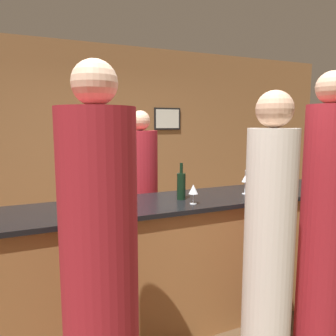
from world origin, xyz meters
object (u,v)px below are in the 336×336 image
wine_bottle_1 (309,179)px  guest_0 (324,224)px  bartender (141,206)px  guest_2 (269,248)px  guest_1 (100,280)px  wine_bottle_0 (181,185)px  ice_bucket (256,180)px

wine_bottle_1 → guest_0: bearing=-128.7°
guest_0 → wine_bottle_1: (0.48, 0.59, 0.20)m
bartender → guest_2: guest_2 is taller
guest_1 → wine_bottle_1: size_ratio=7.19×
guest_1 → wine_bottle_0: bearing=44.5°
wine_bottle_1 → ice_bucket: 0.49m
bartender → wine_bottle_1: size_ratio=6.61×
bartender → guest_2: size_ratio=0.96×
ice_bucket → wine_bottle_0: bearing=-175.5°
guest_2 → bartender: bearing=102.4°
guest_2 → wine_bottle_0: size_ratio=6.26×
bartender → guest_0: guest_0 is taller
guest_0 → bartender: bearing=120.7°
wine_bottle_0 → guest_2: bearing=-72.9°
bartender → wine_bottle_1: bearing=147.1°
ice_bucket → guest_0: bearing=-91.9°
guest_1 → wine_bottle_0: guest_1 is taller
guest_0 → wine_bottle_0: bearing=136.6°
guest_0 → guest_1: size_ratio=1.03×
guest_0 → guest_2: guest_0 is taller
bartender → guest_1: (-0.76, -1.57, 0.07)m
guest_1 → ice_bucket: guest_1 is taller
bartender → ice_bucket: (0.90, -0.67, 0.31)m
bartender → ice_bucket: 1.16m
bartender → guest_0: (0.87, -1.47, 0.12)m
wine_bottle_0 → ice_bucket: (0.80, 0.06, -0.02)m
guest_1 → guest_2: 1.09m
guest_2 → wine_bottle_1: 1.23m
guest_2 → wine_bottle_1: guest_2 is taller
guest_0 → guest_2: bearing=-175.0°
guest_0 → wine_bottle_1: size_ratio=7.43×
guest_2 → wine_bottle_1: bearing=32.3°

